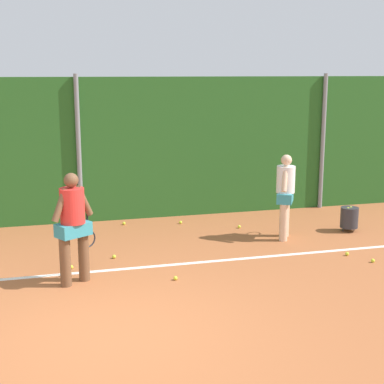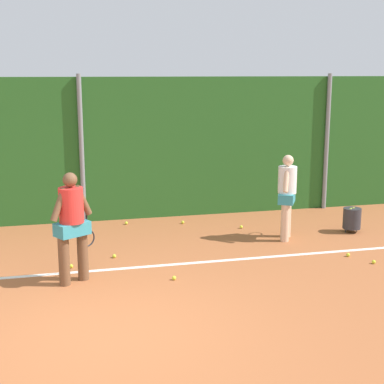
# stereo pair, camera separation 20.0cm
# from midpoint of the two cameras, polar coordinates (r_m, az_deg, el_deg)

# --- Properties ---
(ground_plane) EXTENTS (30.15, 30.15, 0.00)m
(ground_plane) POSITION_cam_midpoint_polar(r_m,az_deg,el_deg) (8.89, -9.96, -9.34)
(ground_plane) COLOR #A85B33
(hedge_fence_backdrop) EXTENTS (19.60, 0.25, 3.10)m
(hedge_fence_backdrop) POSITION_cam_midpoint_polar(r_m,az_deg,el_deg) (12.39, -11.82, 4.08)
(hedge_fence_backdrop) COLOR #286023
(hedge_fence_backdrop) RESTS_ON ground_plane
(fence_post_center) EXTENTS (0.10, 0.10, 3.17)m
(fence_post_center) POSITION_cam_midpoint_polar(r_m,az_deg,el_deg) (12.21, -11.78, 4.13)
(fence_post_center) COLOR gray
(fence_post_center) RESTS_ON ground_plane
(fence_post_right) EXTENTS (0.10, 0.10, 3.17)m
(fence_post_right) POSITION_cam_midpoint_polar(r_m,az_deg,el_deg) (13.70, 12.61, 4.93)
(fence_post_right) COLOR gray
(fence_post_right) RESTS_ON ground_plane
(court_baseline_paint) EXTENTS (14.32, 0.10, 0.01)m
(court_baseline_paint) POSITION_cam_midpoint_polar(r_m,az_deg,el_deg) (9.52, -10.32, -7.87)
(court_baseline_paint) COLOR white
(court_baseline_paint) RESTS_ON ground_plane
(player_foreground_near) EXTENTS (0.68, 0.54, 1.73)m
(player_foreground_near) POSITION_cam_midpoint_polar(r_m,az_deg,el_deg) (8.80, -12.50, -3.01)
(player_foreground_near) COLOR brown
(player_foreground_near) RESTS_ON ground_plane
(player_midcourt) EXTENTS (0.48, 0.71, 1.66)m
(player_midcourt) POSITION_cam_midpoint_polar(r_m,az_deg,el_deg) (11.08, 8.86, -0.01)
(player_midcourt) COLOR beige
(player_midcourt) RESTS_ON ground_plane
(ball_hopper) EXTENTS (0.36, 0.36, 0.51)m
(ball_hopper) POSITION_cam_midpoint_polar(r_m,az_deg,el_deg) (11.99, 15.08, -2.48)
(ball_hopper) COLOR #2D2D33
(ball_hopper) RESTS_ON ground_plane
(tennis_ball_0) EXTENTS (0.07, 0.07, 0.07)m
(tennis_ball_0) POSITION_cam_midpoint_polar(r_m,az_deg,el_deg) (10.10, -8.41, -6.45)
(tennis_ball_0) COLOR #CCDB33
(tennis_ball_0) RESTS_ON ground_plane
(tennis_ball_1) EXTENTS (0.07, 0.07, 0.07)m
(tennis_ball_1) POSITION_cam_midpoint_polar(r_m,az_deg,el_deg) (9.71, -12.63, -7.38)
(tennis_ball_1) COLOR #CCDB33
(tennis_ball_1) RESTS_ON ground_plane
(tennis_ball_2) EXTENTS (0.07, 0.07, 0.07)m
(tennis_ball_2) POSITION_cam_midpoint_polar(r_m,az_deg,el_deg) (9.00, -2.32, -8.65)
(tennis_ball_2) COLOR #CCDB33
(tennis_ball_2) RESTS_ON ground_plane
(tennis_ball_3) EXTENTS (0.07, 0.07, 0.07)m
(tennis_ball_3) POSITION_cam_midpoint_polar(r_m,az_deg,el_deg) (10.48, 14.81, -6.03)
(tennis_ball_3) COLOR #CCDB33
(tennis_ball_3) RESTS_ON ground_plane
(tennis_ball_5) EXTENTS (0.07, 0.07, 0.07)m
(tennis_ball_5) POSITION_cam_midpoint_polar(r_m,az_deg,el_deg) (12.21, -7.33, -3.15)
(tennis_ball_5) COLOR #CCDB33
(tennis_ball_5) RESTS_ON ground_plane
(tennis_ball_6) EXTENTS (0.07, 0.07, 0.07)m
(tennis_ball_6) POSITION_cam_midpoint_polar(r_m,az_deg,el_deg) (12.64, 15.51, -2.97)
(tennis_ball_6) COLOR #CCDB33
(tennis_ball_6) RESTS_ON ground_plane
(tennis_ball_7) EXTENTS (0.07, 0.07, 0.07)m
(tennis_ball_7) POSITION_cam_midpoint_polar(r_m,az_deg,el_deg) (10.24, 17.20, -6.61)
(tennis_ball_7) COLOR #CCDB33
(tennis_ball_7) RESTS_ON ground_plane
(tennis_ball_8) EXTENTS (0.07, 0.07, 0.07)m
(tennis_ball_8) POSITION_cam_midpoint_polar(r_m,az_deg,el_deg) (11.89, 4.29, -3.49)
(tennis_ball_8) COLOR #CCDB33
(tennis_ball_8) RESTS_ON ground_plane
(tennis_ball_9) EXTENTS (0.07, 0.07, 0.07)m
(tennis_ball_9) POSITION_cam_midpoint_polar(r_m,az_deg,el_deg) (12.20, -1.63, -3.07)
(tennis_ball_9) COLOR #CCDB33
(tennis_ball_9) RESTS_ON ground_plane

